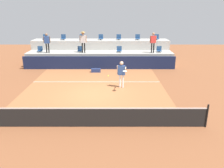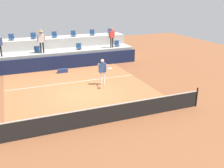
{
  "view_description": "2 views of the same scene",
  "coord_description": "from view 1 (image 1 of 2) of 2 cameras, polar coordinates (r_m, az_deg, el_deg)",
  "views": [
    {
      "loc": [
        1.1,
        -12.74,
        4.93
      ],
      "look_at": [
        1.13,
        -1.01,
        0.99
      ],
      "focal_mm": 35.97,
      "sensor_mm": 36.0,
      "label": 1
    },
    {
      "loc": [
        -3.8,
        -14.05,
        5.8
      ],
      "look_at": [
        1.28,
        -1.51,
        0.99
      ],
      "focal_mm": 40.92,
      "sensor_mm": 36.0,
      "label": 2
    }
  ],
  "objects": [
    {
      "name": "stadium_chair_lower_far_right",
      "position": [
        20.71,
        11.73,
        8.55
      ],
      "size": [
        0.44,
        0.4,
        0.52
      ],
      "color": "#2D2D33",
      "rests_on": "seating_tier_lower"
    },
    {
      "name": "stadium_chair_upper_center",
      "position": [
        21.96,
        -3.03,
        11.7
      ],
      "size": [
        0.44,
        0.4,
        0.52
      ],
      "color": "#2D2D33",
      "rests_on": "seating_tier_upper"
    },
    {
      "name": "ground_plane",
      "position": [
        13.7,
        -4.75,
        -2.58
      ],
      "size": [
        40.0,
        40.0,
        0.0
      ],
      "primitive_type": "plane",
      "color": "brown"
    },
    {
      "name": "stadium_chair_lower_right",
      "position": [
        20.28,
        1.68,
        8.73
      ],
      "size": [
        0.44,
        0.4,
        0.52
      ],
      "color": "#2D2D33",
      "rests_on": "seating_tier_lower"
    },
    {
      "name": "stadium_chair_upper_mid_right",
      "position": [
        21.94,
        1.56,
        11.72
      ],
      "size": [
        0.44,
        0.4,
        0.52
      ],
      "color": "#2D2D33",
      "rests_on": "seating_tier_upper"
    },
    {
      "name": "court_service_line",
      "position": [
        15.96,
        -4.1,
        0.55
      ],
      "size": [
        9.0,
        0.06,
        0.0
      ],
      "primitive_type": "cube",
      "color": "silver",
      "rests_on": "ground_plane"
    },
    {
      "name": "tennis_ball",
      "position": [
        13.48,
        -1.14,
        2.05
      ],
      "size": [
        0.07,
        0.07,
        0.07
      ],
      "color": "#CCE033"
    },
    {
      "name": "stadium_chair_upper_far_right",
      "position": [
        22.34,
        11.1,
        11.51
      ],
      "size": [
        0.44,
        0.4,
        0.52
      ],
      "color": "#2D2D33",
      "rests_on": "seating_tier_upper"
    },
    {
      "name": "sponsor_backboard",
      "position": [
        19.28,
        -3.44,
        5.4
      ],
      "size": [
        13.0,
        0.16,
        1.1
      ],
      "primitive_type": "cube",
      "color": "#141E42",
      "rests_on": "ground_plane"
    },
    {
      "name": "tennis_net",
      "position": [
        9.86,
        -6.61,
        -8.26
      ],
      "size": [
        10.48,
        0.08,
        1.07
      ],
      "color": "black",
      "rests_on": "ground_plane"
    },
    {
      "name": "spectator_in_white",
      "position": [
        20.08,
        10.22,
        10.82
      ],
      "size": [
        0.61,
        0.28,
        1.76
      ],
      "color": "black",
      "rests_on": "seating_tier_lower"
    },
    {
      "name": "stadium_chair_upper_right",
      "position": [
        22.07,
        6.37,
        11.65
      ],
      "size": [
        0.44,
        0.4,
        0.52
      ],
      "color": "#2D2D33",
      "rests_on": "seating_tier_upper"
    },
    {
      "name": "seating_tier_lower",
      "position": [
        20.53,
        -3.25,
        6.43
      ],
      "size": [
        13.0,
        1.8,
        1.25
      ],
      "primitive_type": "cube",
      "color": "#ADAAA3",
      "rests_on": "ground_plane"
    },
    {
      "name": "spectator_in_grey",
      "position": [
        20.56,
        -16.37,
        10.41
      ],
      "size": [
        0.6,
        0.25,
        1.7
      ],
      "color": "black",
      "rests_on": "seating_tier_lower"
    },
    {
      "name": "equipment_bag",
      "position": [
        18.39,
        -4.27,
        3.46
      ],
      "size": [
        0.76,
        0.28,
        0.3
      ],
      "primitive_type": "cube",
      "color": "navy",
      "rests_on": "ground_plane"
    },
    {
      "name": "stadium_chair_upper_left",
      "position": [
        22.42,
        -12.45,
        11.45
      ],
      "size": [
        0.44,
        0.4,
        0.52
      ],
      "color": "#2D2D33",
      "rests_on": "seating_tier_upper"
    },
    {
      "name": "court_inner_paint",
      "position": [
        14.64,
        -4.46,
        -1.16
      ],
      "size": [
        9.0,
        10.0,
        0.01
      ],
      "primitive_type": "cube",
      "color": "#A36038",
      "rests_on": "ground_plane"
    },
    {
      "name": "tennis_player",
      "position": [
        14.47,
        2.3,
        3.13
      ],
      "size": [
        0.61,
        1.26,
        1.76
      ],
      "color": "white",
      "rests_on": "ground_plane"
    },
    {
      "name": "stadium_chair_lower_far_left",
      "position": [
        21.27,
        -18.01,
        8.3
      ],
      "size": [
        0.44,
        0.4,
        0.52
      ],
      "color": "#2D2D33",
      "rests_on": "seating_tier_lower"
    },
    {
      "name": "seating_tier_upper",
      "position": [
        22.21,
        -3.03,
        8.48
      ],
      "size": [
        13.0,
        1.8,
        2.1
      ],
      "primitive_type": "cube",
      "color": "#ADAAA3",
      "rests_on": "ground_plane"
    },
    {
      "name": "stadium_chair_lower_left",
      "position": [
        20.47,
        -8.29,
        8.63
      ],
      "size": [
        0.44,
        0.4,
        0.52
      ],
      "color": "#2D2D33",
      "rests_on": "seating_tier_lower"
    },
    {
      "name": "stadium_chair_upper_far_left",
      "position": [
        22.85,
        -16.77,
        11.23
      ],
      "size": [
        0.44,
        0.4,
        0.52
      ],
      "color": "#2D2D33",
      "rests_on": "seating_tier_upper"
    },
    {
      "name": "spectator_with_hat",
      "position": [
        19.91,
        -7.51,
        11.1
      ],
      "size": [
        0.62,
        0.47,
        1.84
      ],
      "color": "black",
      "rests_on": "seating_tier_lower"
    },
    {
      "name": "stadium_chair_upper_mid_left",
      "position": [
        22.12,
        -7.82,
        11.61
      ],
      "size": [
        0.44,
        0.4,
        0.52
      ],
      "color": "#2D2D33",
      "rests_on": "seating_tier_upper"
    }
  ]
}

